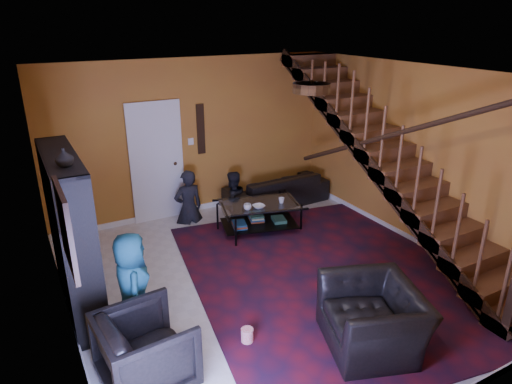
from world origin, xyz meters
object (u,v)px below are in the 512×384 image
sofa (277,189)px  coffee_table (259,215)px  bookshelf (73,237)px  armchair_left (146,351)px  armchair_right (372,318)px

sofa → coffee_table: 1.25m
coffee_table → sofa: bearing=45.2°
bookshelf → coffee_table: size_ratio=1.37×
sofa → armchair_left: size_ratio=2.34×
sofa → armchair_right: bearing=70.9°
bookshelf → sofa: (3.90, 1.70, -0.67)m
armchair_left → coffee_table: size_ratio=0.59×
armchair_left → coffee_table: armchair_left is taller
sofa → armchair_left: armchair_left is taller
armchair_left → coffee_table: 3.66m
bookshelf → armchair_left: 1.82m
bookshelf → coffee_table: (3.02, 0.81, -0.67)m
sofa → bookshelf: bearing=21.3°
armchair_left → armchair_right: bearing=-110.5°
bookshelf → armchair_right: bookshelf is taller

